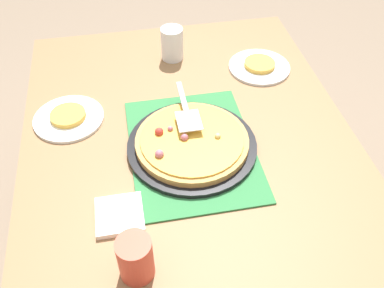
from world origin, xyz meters
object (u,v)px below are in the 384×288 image
plate_far_right (69,118)px  cup_near (172,44)px  plate_near_left (259,67)px  pizza_pan (192,146)px  pizza_server (186,110)px  served_slice_left (260,64)px  cup_far (135,258)px  napkin_stack (120,215)px  served_slice_right (68,115)px  pizza (192,141)px

plate_far_right → cup_near: (0.28, -0.37, 0.06)m
plate_near_left → cup_near: bearing=67.5°
pizza_pan → pizza_server: size_ratio=1.65×
pizza_pan → cup_near: cup_near is taller
served_slice_left → cup_far: size_ratio=0.92×
served_slice_left → pizza_server: 0.41m
served_slice_left → pizza_server: (-0.26, 0.31, 0.05)m
cup_far → napkin_stack: size_ratio=1.00×
plate_far_right → cup_near: size_ratio=1.83×
plate_far_right → served_slice_right: served_slice_right is taller
served_slice_left → cup_near: 0.33m
pizza → cup_far: (-0.36, 0.19, 0.03)m
pizza → cup_near: bearing=-2.1°
pizza_pan → napkin_stack: 0.30m
cup_near → pizza_server: 0.38m
plate_far_right → pizza_server: 0.38m
plate_far_right → cup_near: cup_near is taller
pizza_server → cup_near: bearing=-2.4°
pizza → plate_near_left: (0.35, -0.32, -0.03)m
pizza_pan → served_slice_left: served_slice_left is taller
pizza_pan → served_slice_left: 0.47m
pizza_server → cup_far: bearing=157.1°
plate_far_right → cup_far: size_ratio=1.83×
plate_far_right → served_slice_left: bearing=-76.9°
pizza → served_slice_left: bearing=-41.6°
cup_near → cup_far: 0.87m
plate_far_right → pizza_pan: bearing=-118.8°
plate_near_left → napkin_stack: (-0.56, 0.54, 0.00)m
pizza → pizza_server: pizza_server is taller
pizza_server → napkin_stack: size_ratio=1.92×
pizza_pan → plate_far_right: 0.41m
pizza → plate_far_right: pizza is taller
pizza_pan → pizza_server: 0.11m
plate_near_left → served_slice_right: bearing=103.1°
plate_near_left → plate_far_right: same height
cup_near → pizza_server: bearing=177.6°
served_slice_right → served_slice_left: bearing=-76.9°
pizza_pan → pizza: pizza is taller
cup_far → cup_near: bearing=-14.1°
served_slice_right → pizza_server: 0.38m
served_slice_left → served_slice_right: size_ratio=1.00×
plate_near_left → served_slice_left: (0.00, 0.00, 0.01)m
plate_near_left → served_slice_left: served_slice_left is taller
pizza_pan → served_slice_right: 0.41m
plate_far_right → plate_near_left: bearing=-76.9°
pizza_pan → pizza_server: pizza_server is taller
plate_far_right → served_slice_left: 0.69m
plate_near_left → pizza: bearing=138.4°
served_slice_left → napkin_stack: 0.78m
pizza → cup_far: size_ratio=2.75×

